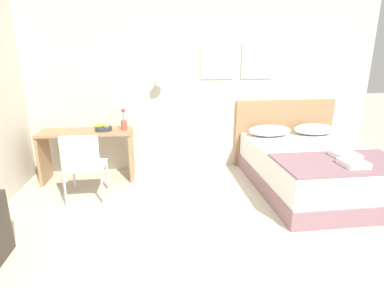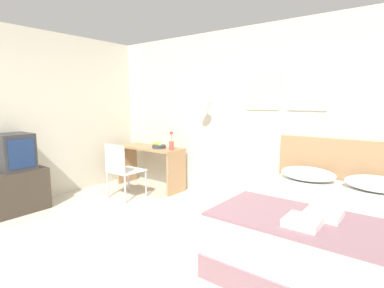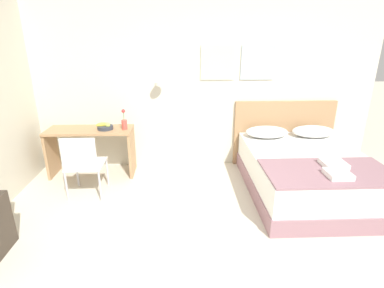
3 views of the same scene
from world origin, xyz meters
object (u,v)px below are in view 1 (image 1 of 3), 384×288
at_px(desk_chair, 83,162).
at_px(fruit_bowl, 103,128).
at_px(pillow_left, 269,131).
at_px(desk, 87,145).
at_px(folded_towel_near_foot, 345,155).
at_px(throw_blanket, 343,163).
at_px(pillow_right, 314,129).
at_px(bed, 314,169).
at_px(headboard, 284,132).
at_px(folded_towel_mid_bed, 354,163).
at_px(flower_vase, 124,123).

bearing_deg(desk_chair, fruit_bowl, 78.12).
bearing_deg(desk_chair, pillow_left, 15.94).
bearing_deg(desk, folded_towel_near_foot, -19.94).
bearing_deg(throw_blanket, pillow_right, 74.47).
distance_m(bed, fruit_bowl, 3.02).
bearing_deg(desk_chair, throw_blanket, -10.82).
xyz_separation_m(headboard, folded_towel_mid_bed, (0.03, -1.78, 0.09)).
distance_m(pillow_right, flower_vase, 2.98).
relative_size(bed, desk, 1.57).
distance_m(desk, desk_chair, 0.75).
height_order(pillow_right, throw_blanket, pillow_right).
bearing_deg(desk, fruit_bowl, -5.29).
bearing_deg(fruit_bowl, pillow_left, 1.00).
height_order(folded_towel_mid_bed, desk_chair, desk_chair).
distance_m(headboard, flower_vase, 2.64).
bearing_deg(fruit_bowl, flower_vase, -1.03).
relative_size(throw_blanket, desk, 1.17).
relative_size(throw_blanket, folded_towel_near_foot, 5.38).
height_order(pillow_left, pillow_right, same).
xyz_separation_m(throw_blanket, folded_towel_near_foot, (0.11, 0.14, 0.04)).
distance_m(folded_towel_mid_bed, fruit_bowl, 3.26).
bearing_deg(desk_chair, folded_towel_near_foot, -7.92).
bearing_deg(fruit_bowl, desk, 174.71).
relative_size(throw_blanket, desk_chair, 1.69).
xyz_separation_m(headboard, flower_vase, (-2.60, -0.34, 0.31)).
bearing_deg(folded_towel_mid_bed, fruit_bowl, 153.70).
relative_size(desk, fruit_bowl, 4.98).
distance_m(headboard, folded_towel_mid_bed, 1.78).
bearing_deg(flower_vase, pillow_right, 0.95).
xyz_separation_m(pillow_left, folded_towel_near_foot, (0.49, -1.20, -0.03)).
relative_size(pillow_left, fruit_bowl, 2.57).
relative_size(folded_towel_mid_bed, desk_chair, 0.29).
distance_m(headboard, desk, 3.16).
bearing_deg(pillow_right, folded_towel_near_foot, -102.18).
bearing_deg(folded_towel_near_foot, pillow_right, 77.82).
distance_m(pillow_left, flower_vase, 2.23).
distance_m(pillow_right, folded_towel_near_foot, 1.23).
distance_m(desk, flower_vase, 0.64).
relative_size(bed, fruit_bowl, 7.84).
height_order(pillow_right, fruit_bowl, fruit_bowl).
bearing_deg(headboard, throw_blanket, -90.00).
bearing_deg(pillow_left, fruit_bowl, -179.00).
height_order(folded_towel_near_foot, desk, desk).
distance_m(folded_towel_near_foot, desk_chair, 3.19).
bearing_deg(folded_towel_near_foot, flower_vase, 156.96).
distance_m(headboard, pillow_right, 0.49).
bearing_deg(pillow_left, folded_towel_near_foot, -67.91).
xyz_separation_m(desk, desk_chair, (0.10, -0.74, -0.01)).
relative_size(pillow_left, flower_vase, 2.13).
xyz_separation_m(pillow_right, folded_towel_near_foot, (-0.26, -1.20, -0.03)).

